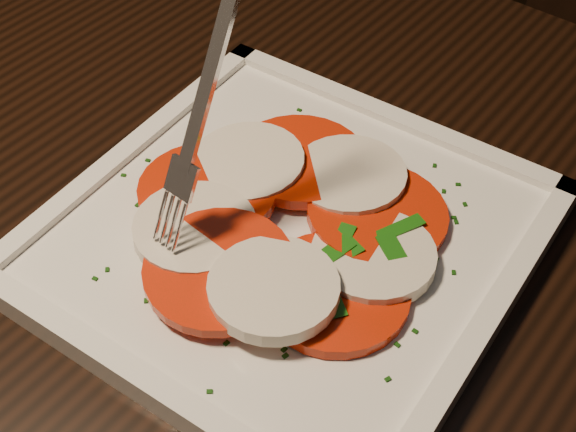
{
  "coord_description": "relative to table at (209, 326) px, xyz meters",
  "views": [
    {
      "loc": [
        0.56,
        -0.12,
        1.16
      ],
      "look_at": [
        0.34,
        0.15,
        0.78
      ],
      "focal_mm": 50.0,
      "sensor_mm": 36.0,
      "label": 1
    }
  ],
  "objects": [
    {
      "name": "caprese_salad",
      "position": [
        0.05,
        0.03,
        0.12
      ],
      "size": [
        0.24,
        0.24,
        0.03
      ],
      "color": "red",
      "rests_on": "plate"
    },
    {
      "name": "plate",
      "position": [
        0.05,
        0.03,
        0.11
      ],
      "size": [
        0.32,
        0.32,
        0.01
      ],
      "primitive_type": "cube",
      "rotation": [
        0.0,
        0.0,
        0.08
      ],
      "color": "white",
      "rests_on": "table"
    },
    {
      "name": "fork",
      "position": [
        0.01,
        0.02,
        0.22
      ],
      "size": [
        0.04,
        0.09,
        0.17
      ],
      "primitive_type": null,
      "rotation": [
        0.0,
        0.0,
        -0.02
      ],
      "color": "white",
      "rests_on": "caprese_salad"
    },
    {
      "name": "table",
      "position": [
        0.0,
        0.0,
        0.0
      ],
      "size": [
        1.21,
        0.82,
        0.75
      ],
      "rotation": [
        0.0,
        0.0,
        0.01
      ],
      "color": "black",
      "rests_on": "ground"
    }
  ]
}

